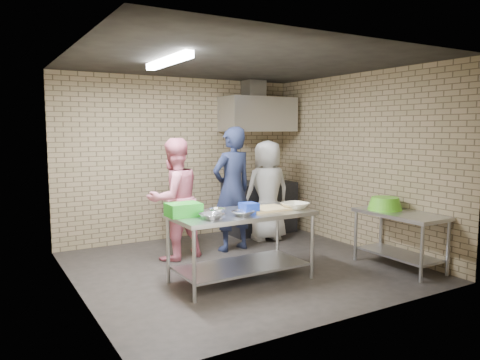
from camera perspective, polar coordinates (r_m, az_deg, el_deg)
name	(u,v)px	position (r m, az deg, el deg)	size (l,w,h in m)	color
floor	(241,266)	(6.29, 0.14, -10.69)	(4.20, 4.20, 0.00)	black
ceiling	(241,62)	(6.08, 0.15, 14.44)	(4.20, 4.20, 0.00)	black
back_wall	(181,158)	(7.82, -7.33, 2.68)	(4.20, 0.06, 2.70)	#957F5D
front_wall	(349,182)	(4.44, 13.37, -0.23)	(4.20, 0.06, 2.70)	#957F5D
left_wall	(75,175)	(5.29, -19.84, 0.60)	(0.06, 4.00, 2.70)	#957F5D
right_wall	(358,161)	(7.33, 14.44, 2.28)	(0.06, 4.00, 2.70)	#957F5D
prep_table	(241,246)	(5.64, 0.14, -8.25)	(1.70, 0.85, 0.85)	#ACAFB3
side_counter	(399,240)	(6.51, 19.18, -7.05)	(0.60, 1.20, 0.75)	silver
stove	(259,207)	(8.25, 2.40, -3.38)	(1.20, 0.70, 0.90)	black
range_hood	(258,114)	(8.18, 2.26, 8.14)	(1.30, 0.60, 0.60)	silver
hood_duct	(254,89)	(8.33, 1.71, 11.21)	(0.35, 0.30, 0.30)	#A5A8AD
wall_shelf	(266,125)	(8.50, 3.28, 6.86)	(0.80, 0.20, 0.04)	#3F2B19
fluorescent_fixture	(168,61)	(5.63, -8.94, 14.39)	(0.10, 1.25, 0.08)	white
green_crate	(183,210)	(5.32, -7.04, -3.67)	(0.38, 0.28, 0.15)	green
blue_tub	(249,208)	(5.47, 1.13, -3.49)	(0.19, 0.19, 0.12)	#1633AA
cutting_board	(266,209)	(5.71, 3.28, -3.57)	(0.52, 0.40, 0.03)	#D6BA7B
mixing_bowl_a	(212,216)	(5.13, -3.55, -4.50)	(0.26, 0.26, 0.06)	#B2B3B9
mixing_bowl_b	(217,211)	(5.44, -2.86, -3.88)	(0.20, 0.20, 0.06)	silver
mixing_bowl_c	(243,213)	(5.30, 0.42, -4.16)	(0.24, 0.24, 0.06)	#AEB0B5
ceramic_bowl	(295,206)	(5.80, 6.88, -3.19)	(0.33, 0.33, 0.08)	beige
green_basin	(385,203)	(6.57, 17.56, -2.78)	(0.46, 0.46, 0.17)	#59C626
bottle_green	(273,120)	(8.58, 4.12, 7.48)	(0.06, 0.06, 0.15)	green
man_navy	(232,189)	(6.94, -0.96, -1.13)	(0.69, 0.45, 1.88)	black
woman_pink	(174,199)	(6.56, -8.21, -2.35)	(0.84, 0.65, 1.72)	pink
woman_white	(267,191)	(7.61, 3.42, -1.33)	(0.81, 0.53, 1.66)	silver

